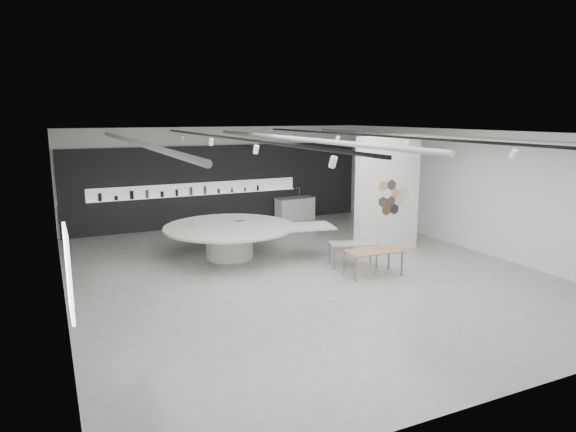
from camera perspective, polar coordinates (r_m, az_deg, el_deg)
name	(u,v)px	position (r m, az deg, el deg)	size (l,w,h in m)	color
room	(299,198)	(13.69, 1.28, 2.02)	(12.02, 14.02, 3.82)	#A29E98
back_wall_display	(220,186)	(20.15, -7.56, 3.37)	(11.80, 0.27, 3.10)	black
partition_column	(387,194)	(16.44, 10.99, 2.40)	(2.20, 0.38, 3.60)	white
display_island	(232,237)	(15.52, -6.22, -2.32)	(5.26, 4.56, 1.00)	white
sample_table_wood	(373,252)	(13.93, 9.43, -4.02)	(1.52, 0.85, 0.69)	#8D6749
sample_table_stone	(353,245)	(14.73, 7.22, -3.21)	(1.44, 1.02, 0.67)	gray
kitchen_counter	(295,208)	(21.08, 0.78, 0.85)	(1.69, 0.79, 1.29)	white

